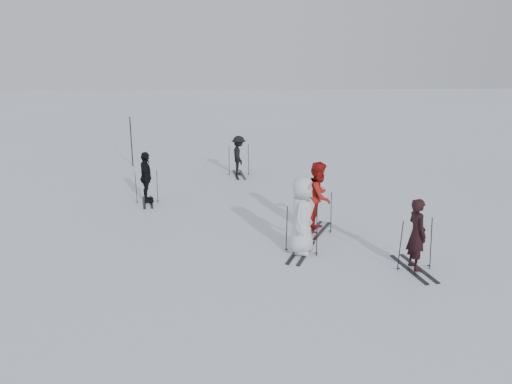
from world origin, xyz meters
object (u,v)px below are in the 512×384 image
skier_uphill_far (239,156)px  piste_marker (131,142)px  skier_near_dark (417,235)px  skier_uphill_left (146,178)px  skier_grey (302,216)px  skier_red (319,197)px

skier_uphill_far → piste_marker: 5.04m
piste_marker → skier_near_dark: bearing=-55.4°
skier_uphill_left → skier_grey: bearing=-146.4°
skier_grey → skier_near_dark: bearing=-92.2°
skier_red → skier_grey: (-0.74, -1.57, -0.01)m
skier_grey → piste_marker: size_ratio=0.88×
skier_red → skier_uphill_left: 6.02m
skier_grey → skier_uphill_far: bearing=31.4°
skier_grey → piste_marker: 12.01m
skier_near_dark → skier_grey: skier_grey is taller
skier_uphill_left → skier_uphill_far: size_ratio=1.06×
skier_red → skier_grey: size_ratio=1.01×
piste_marker → skier_grey: bearing=-61.6°
skier_red → skier_grey: skier_red is taller
skier_uphill_far → skier_near_dark: bearing=-164.1°
skier_grey → skier_uphill_left: size_ratio=1.13×
skier_red → skier_uphill_far: skier_red is taller
piste_marker → skier_uphill_far: bearing=-24.0°
skier_near_dark → skier_uphill_left: (-6.76, 5.96, 0.02)m
skier_grey → skier_uphill_left: 6.46m
skier_near_dark → skier_red: (-1.67, 2.75, 0.14)m
skier_near_dark → skier_grey: bearing=56.8°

